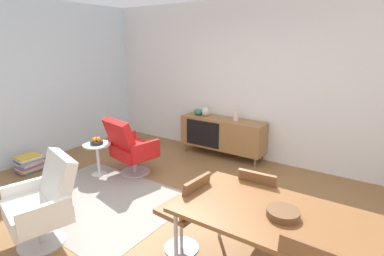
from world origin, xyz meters
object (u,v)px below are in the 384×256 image
vase_sculptural_dark (206,112)px  vase_ceramic_small (236,116)px  dining_chair_back_left (260,202)px  wooden_bowl_on_table (283,213)px  vase_cobalt (198,112)px  fruit_bowl (97,141)px  magazine_stack (29,164)px  side_table_round (98,156)px  armchair_black_shell (43,202)px  dining_chair_near_window (186,210)px  lounge_chair_red (130,147)px  sideboard (222,133)px  dining_table (276,218)px

vase_sculptural_dark → vase_ceramic_small: size_ratio=0.60×
vase_sculptural_dark → dining_chair_back_left: (1.93, -2.04, -0.34)m
vase_sculptural_dark → wooden_bowl_on_table: bearing=-48.2°
vase_cobalt → vase_ceramic_small: vase_ceramic_small is taller
wooden_bowl_on_table → dining_chair_back_left: dining_chair_back_left is taller
fruit_bowl → magazine_stack: (-1.05, -0.58, -0.43)m
side_table_round → vase_cobalt: bearing=69.4°
armchair_black_shell → dining_chair_back_left: bearing=34.1°
vase_ceramic_small → magazine_stack: bearing=-136.3°
wooden_bowl_on_table → magazine_stack: size_ratio=0.64×
dining_chair_back_left → fruit_bowl: (-2.80, 0.18, 0.09)m
dining_chair_near_window → fruit_bowl: bearing=161.9°
lounge_chair_red → wooden_bowl_on_table: bearing=-20.9°
dining_chair_near_window → sideboard: bearing=111.4°
vase_ceramic_small → fruit_bowl: bearing=-128.9°
dining_chair_back_left → magazine_stack: bearing=-174.0°
dining_chair_near_window → fruit_bowl: dining_chair_near_window is taller
lounge_chair_red → fruit_bowl: 0.53m
wooden_bowl_on_table → dining_chair_back_left: size_ratio=0.30×
vase_ceramic_small → vase_cobalt: bearing=180.0°
dining_table → fruit_bowl: 3.23m
vase_cobalt → fruit_bowl: (-0.70, -1.86, -0.22)m
lounge_chair_red → side_table_round: (-0.42, -0.31, -0.15)m
fruit_bowl → magazine_stack: fruit_bowl is taller
vase_cobalt → side_table_round: vase_cobalt is taller
fruit_bowl → side_table_round: bearing=-44.9°
vase_ceramic_small → side_table_round: 2.44m
lounge_chair_red → vase_ceramic_small: bearing=55.2°
lounge_chair_red → magazine_stack: size_ratio=2.32×
vase_sculptural_dark → lounge_chair_red: size_ratio=0.18×
wooden_bowl_on_table → side_table_round: bearing=166.8°
sideboard → dining_table: 3.23m
armchair_black_shell → sideboard: bearing=84.6°
dining_table → sideboard: bearing=126.3°
vase_cobalt → fruit_bowl: size_ratio=0.89×
vase_sculptural_dark → fruit_bowl: vase_sculptural_dark is taller
magazine_stack → vase_ceramic_small: bearing=43.7°
dining_chair_back_left → armchair_black_shell: bearing=-145.9°
dining_table → armchair_black_shell: bearing=-162.3°
lounge_chair_red → dining_chair_back_left: bearing=-11.5°
side_table_round → fruit_bowl: (-0.00, 0.00, 0.24)m
sideboard → vase_cobalt: bearing=179.8°
dining_chair_near_window → armchair_black_shell: 1.50m
wooden_bowl_on_table → side_table_round: size_ratio=0.50×
dining_table → lounge_chair_red: size_ratio=1.69×
vase_cobalt → dining_chair_near_window: bearing=-59.2°
side_table_round → vase_ceramic_small: bearing=51.2°
vase_cobalt → vase_ceramic_small: (0.80, 0.00, 0.03)m
dining_chair_back_left → magazine_stack: dining_chair_back_left is taller
dining_chair_back_left → sideboard: bearing=127.4°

